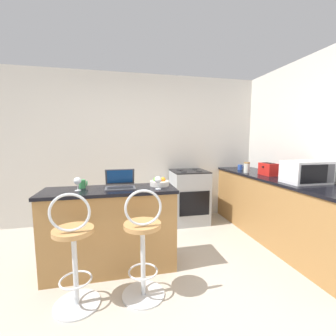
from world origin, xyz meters
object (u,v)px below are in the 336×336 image
(bar_stool_far, at_px, (143,246))
(wine_glass_tall, at_px, (158,180))
(bar_stool_near, at_px, (74,254))
(mug_green, at_px, (83,184))
(laptop, at_px, (120,183))
(microwave, at_px, (306,172))
(wine_glass_short, at_px, (77,181))
(stove_range, at_px, (189,196))
(fruit_bowl, at_px, (159,183))
(toaster, at_px, (268,169))
(storage_jar, at_px, (247,167))
(mug_blue, at_px, (240,167))

(bar_stool_far, relative_size, wine_glass_tall, 7.34)
(bar_stool_near, relative_size, mug_green, 11.21)
(laptop, bearing_deg, microwave, -6.02)
(wine_glass_tall, height_order, wine_glass_short, wine_glass_short)
(stove_range, xyz_separation_m, wine_glass_short, (-1.64, -1.24, 0.56))
(wine_glass_short, relative_size, fruit_bowl, 0.65)
(bar_stool_far, distance_m, toaster, 2.32)
(microwave, distance_m, fruit_bowl, 1.82)
(bar_stool_far, height_order, fruit_bowl, bar_stool_far)
(microwave, xyz_separation_m, toaster, (-0.05, 0.65, -0.05))
(fruit_bowl, bearing_deg, mug_green, 175.79)
(wine_glass_short, bearing_deg, microwave, -3.62)
(bar_stool_near, distance_m, wine_glass_short, 0.75)
(fruit_bowl, distance_m, mug_green, 0.86)
(bar_stool_near, bearing_deg, stove_range, 47.85)
(bar_stool_far, height_order, stove_range, bar_stool_far)
(storage_jar, relative_size, mug_green, 1.89)
(bar_stool_far, distance_m, microwave, 2.18)
(bar_stool_near, relative_size, wine_glass_short, 7.26)
(bar_stool_near, bearing_deg, bar_stool_far, 0.00)
(microwave, relative_size, mug_blue, 5.37)
(stove_range, height_order, mug_green, mug_green)
(bar_stool_far, xyz_separation_m, wine_glass_tall, (0.22, 0.42, 0.53))
(stove_range, distance_m, mug_green, 2.02)
(bar_stool_near, xyz_separation_m, mug_blue, (2.53, 1.67, 0.48))
(fruit_bowl, bearing_deg, microwave, -7.40)
(wine_glass_tall, xyz_separation_m, fruit_bowl, (0.05, 0.18, -0.06))
(fruit_bowl, xyz_separation_m, mug_blue, (1.67, 1.08, 0.01))
(fruit_bowl, relative_size, storage_jar, 1.26)
(laptop, distance_m, stove_range, 1.75)
(storage_jar, bearing_deg, laptop, -160.72)
(bar_stool_far, height_order, wine_glass_short, wine_glass_short)
(wine_glass_tall, xyz_separation_m, mug_green, (-0.81, 0.24, -0.05))
(mug_green, bearing_deg, toaster, 7.73)
(mug_green, bearing_deg, laptop, -8.34)
(bar_stool_near, xyz_separation_m, bar_stool_far, (0.59, 0.00, 0.00))
(laptop, bearing_deg, fruit_bowl, -0.41)
(bar_stool_near, relative_size, toaster, 3.81)
(laptop, height_order, storage_jar, laptop)
(bar_stool_far, bearing_deg, storage_jar, 35.44)
(stove_range, xyz_separation_m, mug_green, (-1.61, -1.11, 0.51))
(bar_stool_far, distance_m, mug_green, 1.01)
(mug_blue, bearing_deg, stove_range, 174.09)
(storage_jar, bearing_deg, bar_stool_far, -144.56)
(bar_stool_far, height_order, mug_blue, bar_stool_far)
(laptop, xyz_separation_m, toaster, (2.20, 0.41, 0.04))
(toaster, distance_m, mug_green, 2.63)
(laptop, height_order, microwave, microwave)
(mug_blue, bearing_deg, fruit_bowl, -147.29)
(bar_stool_near, height_order, fruit_bowl, bar_stool_near)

